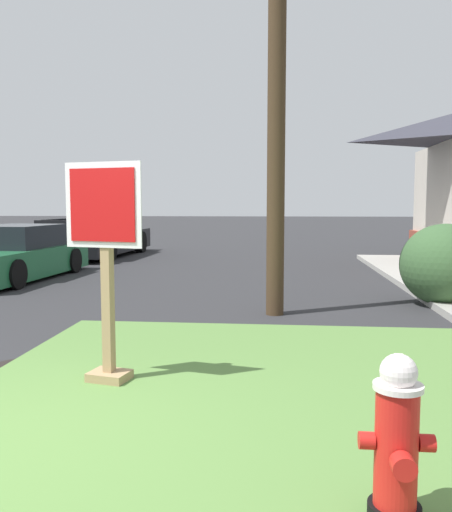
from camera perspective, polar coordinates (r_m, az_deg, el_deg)
grass_corner_patch at (r=4.84m, az=3.36°, el=-14.71°), size 5.20×5.30×0.08m
fire_hydrant at (r=3.02m, az=17.80°, el=-18.51°), size 0.38×0.34×0.88m
stop_sign at (r=4.99m, az=-12.70°, el=-2.03°), size 0.75×0.35×2.02m
manhole_cover at (r=6.11m, az=-21.13°, el=-11.08°), size 0.70×0.70×0.02m
parked_sedan_green at (r=13.27m, az=-21.65°, el=0.02°), size 2.00×4.56×1.25m
pickup_truck_black at (r=18.50m, az=-13.34°, el=1.92°), size 2.32×5.41×1.48m
shrub_by_curb at (r=9.77m, az=22.38°, el=-0.88°), size 1.49×1.49×1.40m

